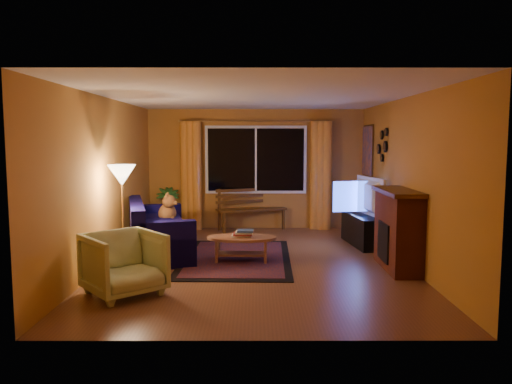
{
  "coord_description": "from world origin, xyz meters",
  "views": [
    {
      "loc": [
        -0.01,
        -7.48,
        1.87
      ],
      "look_at": [
        0.0,
        0.3,
        1.05
      ],
      "focal_mm": 35.0,
      "sensor_mm": 36.0,
      "label": 1
    }
  ],
  "objects_px": {
    "armchair": "(124,261)",
    "coffee_table": "(242,249)",
    "floor_lamp": "(123,217)",
    "sofa": "(159,228)",
    "bench": "(252,220)",
    "tv_console": "(363,230)"
  },
  "relations": [
    {
      "from": "floor_lamp",
      "to": "tv_console",
      "type": "distance_m",
      "value": 4.19
    },
    {
      "from": "sofa",
      "to": "coffee_table",
      "type": "distance_m",
      "value": 1.48
    },
    {
      "from": "armchair",
      "to": "floor_lamp",
      "type": "distance_m",
      "value": 1.35
    },
    {
      "from": "sofa",
      "to": "coffee_table",
      "type": "bearing_deg",
      "value": -35.99
    },
    {
      "from": "floor_lamp",
      "to": "coffee_table",
      "type": "xyz_separation_m",
      "value": [
        1.71,
        0.39,
        -0.56
      ]
    },
    {
      "from": "armchair",
      "to": "coffee_table",
      "type": "height_order",
      "value": "armchair"
    },
    {
      "from": "armchair",
      "to": "floor_lamp",
      "type": "height_order",
      "value": "floor_lamp"
    },
    {
      "from": "bench",
      "to": "coffee_table",
      "type": "height_order",
      "value": "bench"
    },
    {
      "from": "armchair",
      "to": "coffee_table",
      "type": "bearing_deg",
      "value": 10.13
    },
    {
      "from": "armchair",
      "to": "floor_lamp",
      "type": "xyz_separation_m",
      "value": [
        -0.34,
        1.27,
        0.33
      ]
    },
    {
      "from": "sofa",
      "to": "coffee_table",
      "type": "height_order",
      "value": "sofa"
    },
    {
      "from": "bench",
      "to": "armchair",
      "type": "relative_size",
      "value": 1.7
    },
    {
      "from": "armchair",
      "to": "tv_console",
      "type": "relative_size",
      "value": 0.66
    },
    {
      "from": "coffee_table",
      "to": "floor_lamp",
      "type": "bearing_deg",
      "value": -167.15
    },
    {
      "from": "coffee_table",
      "to": "tv_console",
      "type": "bearing_deg",
      "value": 29.64
    },
    {
      "from": "armchair",
      "to": "tv_console",
      "type": "bearing_deg",
      "value": -0.97
    },
    {
      "from": "floor_lamp",
      "to": "coffee_table",
      "type": "distance_m",
      "value": 1.84
    },
    {
      "from": "armchair",
      "to": "sofa",
      "type": "bearing_deg",
      "value": 49.47
    },
    {
      "from": "bench",
      "to": "floor_lamp",
      "type": "relative_size",
      "value": 0.95
    },
    {
      "from": "armchair",
      "to": "tv_console",
      "type": "distance_m",
      "value": 4.53
    },
    {
      "from": "bench",
      "to": "floor_lamp",
      "type": "xyz_separation_m",
      "value": [
        -1.84,
        -3.09,
        0.54
      ]
    },
    {
      "from": "sofa",
      "to": "floor_lamp",
      "type": "height_order",
      "value": "floor_lamp"
    }
  ]
}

